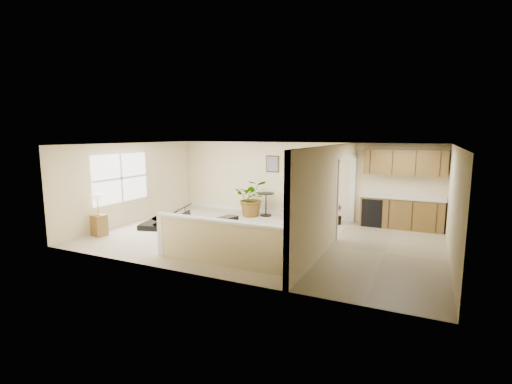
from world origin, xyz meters
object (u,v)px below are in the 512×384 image
at_px(small_plant, 336,216).
at_px(lamp_stand, 99,218).
at_px(palm_plant, 252,198).
at_px(loveseat, 303,210).
at_px(accent_table, 266,201).
at_px(piano, 171,207).
at_px(piano_bench, 226,225).

relative_size(small_plant, lamp_stand, 0.52).
distance_m(palm_plant, lamp_stand, 4.87).
xyz_separation_m(loveseat, palm_plant, (-1.69, -0.37, 0.33)).
bearing_deg(lamp_stand, accent_table, 53.50).
distance_m(piano, small_plant, 5.10).
bearing_deg(small_plant, lamp_stand, -143.83).
distance_m(piano, accent_table, 3.23).
xyz_separation_m(small_plant, lamp_stand, (-5.60, -4.09, 0.23)).
bearing_deg(palm_plant, accent_table, 27.93).
relative_size(piano, loveseat, 1.48).
bearing_deg(piano, piano_bench, -17.06).
height_order(accent_table, palm_plant, palm_plant).
height_order(piano_bench, palm_plant, palm_plant).
bearing_deg(small_plant, piano, -152.86).
height_order(piano, loveseat, piano).
relative_size(piano_bench, lamp_stand, 0.61).
height_order(piano_bench, loveseat, loveseat).
bearing_deg(accent_table, lamp_stand, -126.50).
bearing_deg(piano_bench, accent_table, 87.44).
bearing_deg(small_plant, palm_plant, -178.78).
bearing_deg(accent_table, piano_bench, -92.56).
xyz_separation_m(palm_plant, lamp_stand, (-2.73, -4.03, -0.13)).
height_order(piano, accent_table, piano).
xyz_separation_m(piano_bench, accent_table, (0.11, 2.55, 0.28)).
bearing_deg(loveseat, piano_bench, -119.79).
relative_size(loveseat, lamp_stand, 1.17).
relative_size(accent_table, small_plant, 1.32).
xyz_separation_m(piano_bench, palm_plant, (-0.30, 2.33, 0.38)).
distance_m(small_plant, lamp_stand, 6.94).
distance_m(piano_bench, small_plant, 3.51).
bearing_deg(lamp_stand, piano, 58.88).
bearing_deg(small_plant, piano_bench, -137.01).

